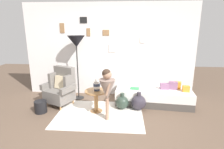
{
  "coord_description": "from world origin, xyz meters",
  "views": [
    {
      "loc": [
        0.46,
        -3.24,
        1.96
      ],
      "look_at": [
        0.15,
        0.95,
        0.85
      ],
      "focal_mm": 29.28,
      "sensor_mm": 36.0,
      "label": 1
    }
  ],
  "objects": [
    {
      "name": "rug",
      "position": [
        -0.1,
        0.55,
        0.01
      ],
      "size": [
        1.95,
        1.46,
        0.01
      ],
      "primitive_type": "cube",
      "color": "silver",
      "rests_on": "ground"
    },
    {
      "name": "demijohn_far",
      "position": [
        0.8,
        0.88,
        0.19
      ],
      "size": [
        0.36,
        0.36,
        0.45
      ],
      "color": "#332D38",
      "rests_on": "ground"
    },
    {
      "name": "magazine_basket",
      "position": [
        -1.5,
        0.56,
        0.14
      ],
      "size": [
        0.28,
        0.28,
        0.28
      ],
      "primitive_type": "cylinder",
      "color": "black",
      "rests_on": "ground"
    },
    {
      "name": "side_table",
      "position": [
        -0.2,
        0.7,
        0.37
      ],
      "size": [
        0.52,
        0.52,
        0.52
      ],
      "color": "#9E7042",
      "rests_on": "ground"
    },
    {
      "name": "gallery_wall",
      "position": [
        -0.0,
        1.95,
        1.3
      ],
      "size": [
        4.8,
        0.12,
        2.6
      ],
      "color": "silver",
      "rests_on": "ground"
    },
    {
      "name": "pillow_mid",
      "position": [
        1.8,
        1.34,
        0.49
      ],
      "size": [
        0.2,
        0.15,
        0.19
      ],
      "primitive_type": "cube",
      "rotation": [
        0.0,
        0.0,
        -0.2
      ],
      "color": "orange",
      "rests_on": "daybed"
    },
    {
      "name": "demijohn_near",
      "position": [
        0.4,
        0.9,
        0.16
      ],
      "size": [
        0.32,
        0.32,
        0.41
      ],
      "color": "#2D3D33",
      "rests_on": "ground"
    },
    {
      "name": "daybed",
      "position": [
        1.2,
        1.29,
        0.2
      ],
      "size": [
        1.97,
        0.98,
        0.4
      ],
      "color": "#4C4742",
      "rests_on": "ground"
    },
    {
      "name": "person_child",
      "position": [
        0.09,
        0.36,
        0.72
      ],
      "size": [
        0.34,
        0.34,
        1.12
      ],
      "color": "#A37A60",
      "rests_on": "ground"
    },
    {
      "name": "book_on_daybed",
      "position": [
        0.72,
        1.24,
        0.42
      ],
      "size": [
        0.24,
        0.19,
        0.03
      ],
      "primitive_type": "cube",
      "rotation": [
        0.0,
        0.0,
        -0.17
      ],
      "color": "green",
      "rests_on": "daybed"
    },
    {
      "name": "ground_plane",
      "position": [
        0.0,
        0.0,
        0.0
      ],
      "size": [
        12.0,
        12.0,
        0.0
      ],
      "primitive_type": "plane",
      "color": "brown"
    },
    {
      "name": "armchair",
      "position": [
        -1.17,
        1.06,
        0.44
      ],
      "size": [
        0.89,
        0.8,
        0.97
      ],
      "color": "tan",
      "rests_on": "ground"
    },
    {
      "name": "pillow_back",
      "position": [
        1.69,
        1.3,
        0.5
      ],
      "size": [
        0.23,
        0.16,
        0.2
      ],
      "primitive_type": "cube",
      "rotation": [
        0.0,
        0.0,
        -0.2
      ],
      "color": "gray",
      "rests_on": "daybed"
    },
    {
      "name": "floor_lamp",
      "position": [
        -0.83,
        1.5,
        1.53
      ],
      "size": [
        0.46,
        0.46,
        1.73
      ],
      "color": "black",
      "rests_on": "ground"
    },
    {
      "name": "pillow_head",
      "position": [
        1.96,
        1.14,
        0.47
      ],
      "size": [
        0.18,
        0.14,
        0.14
      ],
      "primitive_type": "cube",
      "rotation": [
        0.0,
        0.0,
        -0.12
      ],
      "color": "orange",
      "rests_on": "daybed"
    },
    {
      "name": "vase_striped",
      "position": [
        -0.18,
        0.7,
        0.64
      ],
      "size": [
        0.16,
        0.16,
        0.29
      ],
      "color": "#2D384C",
      "rests_on": "side_table"
    },
    {
      "name": "pillow_extra",
      "position": [
        1.47,
        1.29,
        0.47
      ],
      "size": [
        0.22,
        0.12,
        0.15
      ],
      "primitive_type": "cube",
      "rotation": [
        0.0,
        0.0,
        0.0
      ],
      "color": "gray",
      "rests_on": "daybed"
    }
  ]
}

